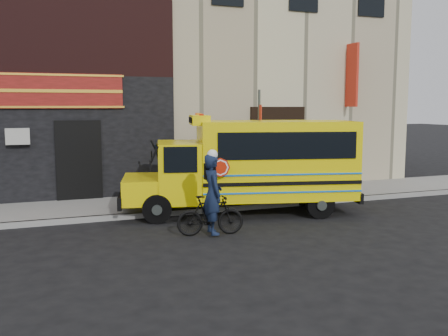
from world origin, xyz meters
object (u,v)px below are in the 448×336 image
bicycle (210,215)px  cyclist (213,196)px  school_bus (253,163)px  sign_pole (259,144)px

bicycle → cyclist: cyclist is taller
bicycle → cyclist: 0.49m
school_bus → cyclist: school_bus is taller
sign_pole → bicycle: size_ratio=2.21×
sign_pole → school_bus: bearing=-127.0°
sign_pole → cyclist: sign_pole is taller
school_bus → bicycle: 3.01m
cyclist → school_bus: bearing=-43.6°
bicycle → cyclist: (0.04, -0.04, 0.49)m
school_bus → cyclist: bearing=-134.0°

